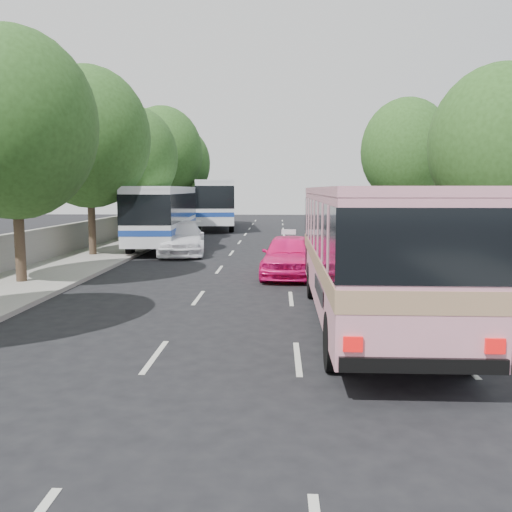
# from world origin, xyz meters

# --- Properties ---
(ground) EXTENTS (120.00, 120.00, 0.00)m
(ground) POSITION_xyz_m (0.00, 0.00, 0.00)
(ground) COLOR black
(ground) RESTS_ON ground
(sidewalk_left) EXTENTS (4.00, 90.00, 0.15)m
(sidewalk_left) POSITION_xyz_m (-8.50, 20.00, 0.07)
(sidewalk_left) COLOR #9E998E
(sidewalk_left) RESTS_ON ground
(sidewalk_right) EXTENTS (4.00, 90.00, 0.12)m
(sidewalk_right) POSITION_xyz_m (8.50, 20.00, 0.06)
(sidewalk_right) COLOR #9E998E
(sidewalk_right) RESTS_ON ground
(low_wall) EXTENTS (0.30, 90.00, 1.50)m
(low_wall) POSITION_xyz_m (-10.30, 20.00, 0.90)
(low_wall) COLOR #9E998E
(low_wall) RESTS_ON sidewalk_left
(tree_left_b) EXTENTS (5.70, 5.70, 8.88)m
(tree_left_b) POSITION_xyz_m (-8.42, 5.94, 5.82)
(tree_left_b) COLOR #38281E
(tree_left_b) RESTS_ON ground
(tree_left_c) EXTENTS (6.00, 6.00, 9.35)m
(tree_left_c) POSITION_xyz_m (-8.62, 13.94, 6.12)
(tree_left_c) COLOR #38281E
(tree_left_c) RESTS_ON ground
(tree_left_d) EXTENTS (5.52, 5.52, 8.60)m
(tree_left_d) POSITION_xyz_m (-8.52, 21.94, 5.63)
(tree_left_d) COLOR #38281E
(tree_left_d) RESTS_ON ground
(tree_left_e) EXTENTS (6.30, 6.30, 9.82)m
(tree_left_e) POSITION_xyz_m (-8.42, 29.94, 6.43)
(tree_left_e) COLOR #38281E
(tree_left_e) RESTS_ON ground
(tree_left_f) EXTENTS (5.88, 5.88, 9.16)m
(tree_left_f) POSITION_xyz_m (-8.62, 37.94, 6.00)
(tree_left_f) COLOR #38281E
(tree_left_f) RESTS_ON ground
(tree_right_near) EXTENTS (5.10, 5.10, 7.95)m
(tree_right_near) POSITION_xyz_m (8.78, 7.94, 5.20)
(tree_right_near) COLOR #38281E
(tree_right_near) RESTS_ON ground
(tree_right_far) EXTENTS (6.00, 6.00, 9.35)m
(tree_right_far) POSITION_xyz_m (9.08, 23.94, 6.12)
(tree_right_far) COLOR #38281E
(tree_right_far) RESTS_ON ground
(pink_bus) EXTENTS (2.79, 10.78, 3.44)m
(pink_bus) POSITION_xyz_m (2.86, 0.94, 2.14)
(pink_bus) COLOR pink
(pink_bus) RESTS_ON ground
(pink_taxi) EXTENTS (2.35, 4.98, 1.65)m
(pink_taxi) POSITION_xyz_m (1.00, 8.40, 0.82)
(pink_taxi) COLOR #FF167A
(pink_taxi) RESTS_ON ground
(white_pickup) EXTENTS (3.06, 5.98, 1.66)m
(white_pickup) POSITION_xyz_m (-4.45, 15.43, 0.83)
(white_pickup) COLOR white
(white_pickup) RESTS_ON ground
(tour_coach_front) EXTENTS (3.17, 11.92, 3.53)m
(tour_coach_front) POSITION_xyz_m (-6.10, 18.83, 2.13)
(tour_coach_front) COLOR silver
(tour_coach_front) RESTS_ON ground
(tour_coach_rear) EXTENTS (4.47, 13.94, 4.10)m
(tour_coach_rear) POSITION_xyz_m (-4.95, 34.69, 2.47)
(tour_coach_rear) COLOR white
(tour_coach_rear) RESTS_ON ground
(taxi_roof_sign) EXTENTS (0.56, 0.23, 0.18)m
(taxi_roof_sign) POSITION_xyz_m (1.00, 8.40, 1.74)
(taxi_roof_sign) COLOR silver
(taxi_roof_sign) RESTS_ON pink_taxi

